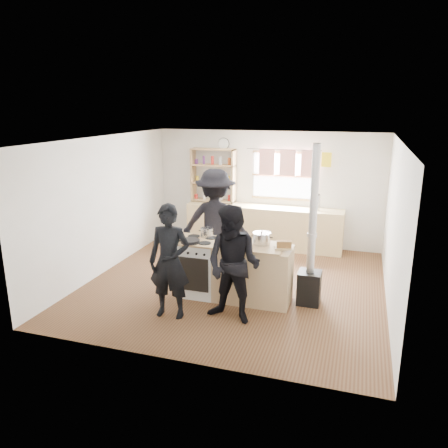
{
  "coord_description": "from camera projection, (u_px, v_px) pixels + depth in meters",
  "views": [
    {
      "loc": [
        1.96,
        -6.83,
        3.03
      ],
      "look_at": [
        -0.17,
        -0.1,
        1.1
      ],
      "focal_mm": 35.0,
      "sensor_mm": 36.0,
      "label": 1
    }
  ],
  "objects": [
    {
      "name": "person_far",
      "position": [
        215.0,
        222.0,
        7.9
      ],
      "size": [
        1.34,
        0.88,
        1.95
      ],
      "primitive_type": "imported",
      "rotation": [
        0.0,
        0.0,
        3.27
      ],
      "color": "black",
      "rests_on": "ground"
    },
    {
      "name": "shelving_unit",
      "position": [
        213.0,
        175.0,
        9.75
      ],
      "size": [
        1.0,
        0.28,
        1.2
      ],
      "color": "tan",
      "rests_on": "back_counter"
    },
    {
      "name": "flue_heater",
      "position": [
        310.0,
        265.0,
        6.74
      ],
      "size": [
        0.35,
        0.35,
        2.5
      ],
      "color": "black",
      "rests_on": "ground"
    },
    {
      "name": "cooking_island",
      "position": [
        234.0,
        271.0,
        6.98
      ],
      "size": [
        1.97,
        0.64,
        0.93
      ],
      "color": "white",
      "rests_on": "ground"
    },
    {
      "name": "stockpot_counter",
      "position": [
        262.0,
        238.0,
        6.78
      ],
      "size": [
        0.28,
        0.28,
        0.21
      ],
      "color": "silver",
      "rests_on": "cooking_island"
    },
    {
      "name": "thermos",
      "position": [
        318.0,
        203.0,
        9.08
      ],
      "size": [
        0.1,
        0.1,
        0.33
      ],
      "primitive_type": "cylinder",
      "color": "silver",
      "rests_on": "back_counter"
    },
    {
      "name": "bread_board",
      "position": [
        284.0,
        245.0,
        6.59
      ],
      "size": [
        0.32,
        0.26,
        0.12
      ],
      "color": "tan",
      "rests_on": "cooking_island"
    },
    {
      "name": "person_near_left",
      "position": [
        170.0,
        262.0,
        6.29
      ],
      "size": [
        0.65,
        0.45,
        1.69
      ],
      "primitive_type": "imported",
      "rotation": [
        0.0,
        0.0,
        0.08
      ],
      "color": "black",
      "rests_on": "ground"
    },
    {
      "name": "ground",
      "position": [
        235.0,
        284.0,
        7.65
      ],
      "size": [
        5.0,
        5.0,
        0.01
      ],
      "primitive_type": "cube",
      "color": "brown",
      "rests_on": "ground"
    },
    {
      "name": "skillet_greens",
      "position": [
        190.0,
        241.0,
        6.88
      ],
      "size": [
        0.37,
        0.37,
        0.05
      ],
      "color": "black",
      "rests_on": "cooking_island"
    },
    {
      "name": "back_counter",
      "position": [
        263.0,
        227.0,
        9.57
      ],
      "size": [
        3.4,
        0.55,
        0.9
      ],
      "primitive_type": "cube",
      "color": "#D7BB81",
      "rests_on": "ground"
    },
    {
      "name": "roast_tray",
      "position": [
        238.0,
        240.0,
        6.91
      ],
      "size": [
        0.34,
        0.29,
        0.07
      ],
      "color": "silver",
      "rests_on": "cooking_island"
    },
    {
      "name": "person_near_right",
      "position": [
        233.0,
        265.0,
        6.14
      ],
      "size": [
        0.93,
        0.78,
        1.71
      ],
      "primitive_type": "imported",
      "rotation": [
        0.0,
        0.0,
        -0.18
      ],
      "color": "black",
      "rests_on": "ground"
    },
    {
      "name": "stockpot_stove",
      "position": [
        207.0,
        232.0,
        7.17
      ],
      "size": [
        0.21,
        0.21,
        0.17
      ],
      "color": "#B4B4B7",
      "rests_on": "cooking_island"
    }
  ]
}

